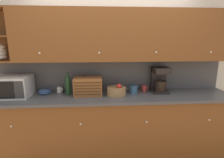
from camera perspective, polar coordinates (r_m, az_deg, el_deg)
ground_plane at (r=3.29m, az=-0.27°, el=-19.61°), size 24.00×24.00×0.00m
wall_back at (r=2.85m, az=-0.33°, el=3.38°), size 5.99×0.06×2.60m
counter_unit at (r=2.79m, az=0.13°, el=-14.64°), size 3.61×0.63×0.96m
backsplash_panel at (r=2.83m, az=-0.29°, el=1.43°), size 3.59×0.01×0.50m
upper_cabinets at (r=2.61m, az=3.51°, el=13.94°), size 3.59×0.38×0.72m
microwave at (r=2.90m, az=-29.95°, el=-2.10°), size 0.52×0.39×0.30m
bowl_stack_on_counter at (r=2.87m, az=-21.06°, el=-3.77°), size 0.19×0.19×0.07m
mug at (r=2.85m, az=-16.70°, el=-3.33°), size 0.09×0.08×0.09m
wine_bottle at (r=2.67m, az=-14.19°, el=-1.79°), size 0.09×0.09×0.34m
bread_box at (r=2.60m, az=-7.81°, el=-2.38°), size 0.41×0.25×0.27m
fruit_basket at (r=2.60m, az=1.50°, el=-3.91°), size 0.28×0.28×0.18m
storage_canister at (r=2.70m, az=7.12°, el=-3.29°), size 0.12×0.12×0.13m
mug_blue_second at (r=2.85m, az=10.51°, el=-2.96°), size 0.10×0.08×0.09m
coffee_maker at (r=2.82m, az=15.41°, el=-0.14°), size 0.24×0.25×0.40m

